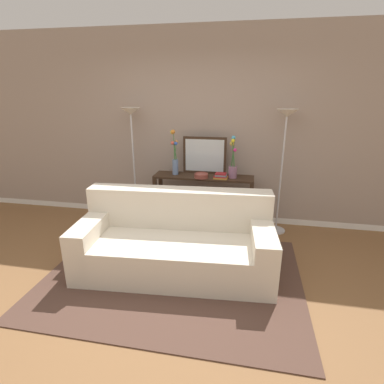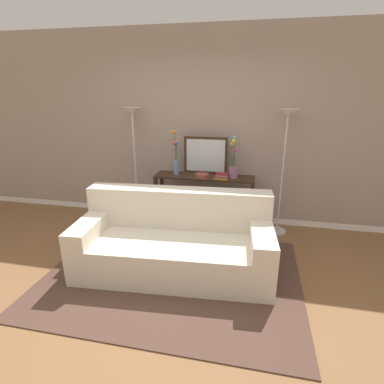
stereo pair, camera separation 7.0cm
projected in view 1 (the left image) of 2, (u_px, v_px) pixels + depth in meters
The scene contains 13 objects.
ground_plane at pixel (157, 303), 2.96m from camera, with size 16.00×16.00×0.02m, color brown.
back_wall at pixel (196, 129), 4.53m from camera, with size 12.00×0.15×2.81m.
area_rug at pixel (173, 275), 3.37m from camera, with size 2.77×2.06×0.01m.
couch at pixel (176, 244), 3.42m from camera, with size 2.20×1.07×0.88m.
console_table at pixel (203, 192), 4.41m from camera, with size 1.43×0.34×0.79m.
floor_lamp_left at pixel (132, 134), 4.38m from camera, with size 0.28×0.28×1.73m.
floor_lamp_right at pixel (285, 138), 4.00m from camera, with size 0.28×0.28×1.73m.
wall_mirror at pixel (205, 155), 4.37m from camera, with size 0.63×0.02×0.54m.
vase_tall_flowers at pixel (175, 157), 4.32m from camera, with size 0.10×0.11×0.65m.
vase_short_flowers at pixel (233, 165), 4.19m from camera, with size 0.12×0.12×0.58m.
fruit_bowl at pixel (201, 176), 4.23m from camera, with size 0.19×0.19×0.06m.
book_stack at pixel (221, 176), 4.20m from camera, with size 0.20×0.16×0.08m.
book_row_under_console at pixel (173, 220), 4.65m from camera, with size 0.25×0.17×0.12m.
Camera 1 is at (0.80, -2.34, 1.98)m, focal length 28.30 mm.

